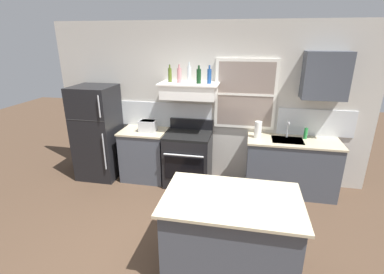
{
  "coord_description": "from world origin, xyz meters",
  "views": [
    {
      "loc": [
        0.68,
        -2.47,
        2.43
      ],
      "look_at": [
        -0.05,
        1.2,
        1.1
      ],
      "focal_mm": 26.18,
      "sensor_mm": 36.0,
      "label": 1
    }
  ],
  "objects": [
    {
      "name": "bottle_olive_oil_square",
      "position": [
        -0.58,
        2.01,
        1.86
      ],
      "size": [
        0.06,
        0.06,
        0.28
      ],
      "color": "#4C601E",
      "rests_on": "range_hood_shelf"
    },
    {
      "name": "bottle_rose_pink",
      "position": [
        -0.41,
        1.95,
        1.87
      ],
      "size": [
        0.07,
        0.07,
        0.29
      ],
      "color": "#C67F84",
      "rests_on": "range_hood_shelf"
    },
    {
      "name": "ground_plane",
      "position": [
        0.0,
        0.0,
        0.0
      ],
      "size": [
        16.0,
        16.0,
        0.0
      ],
      "primitive_type": "plane",
      "color": "#4C3828"
    },
    {
      "name": "back_wall",
      "position": [
        0.03,
        2.23,
        1.35
      ],
      "size": [
        5.4,
        0.11,
        2.7
      ],
      "color": "beige",
      "rests_on": "ground_plane"
    },
    {
      "name": "dish_soap_bottle",
      "position": [
        1.63,
        2.0,
        1.0
      ],
      "size": [
        0.06,
        0.06,
        0.18
      ],
      "primitive_type": "cylinder",
      "color": "#268C3F",
      "rests_on": "counter_right_with_sink"
    },
    {
      "name": "counter_left_of_stove",
      "position": [
        -1.05,
        1.9,
        0.46
      ],
      "size": [
        0.79,
        0.63,
        0.91
      ],
      "color": "#474C56",
      "rests_on": "ground_plane"
    },
    {
      "name": "stove_range",
      "position": [
        -0.25,
        1.86,
        0.46
      ],
      "size": [
        0.76,
        0.69,
        1.09
      ],
      "color": "black",
      "rests_on": "ground_plane"
    },
    {
      "name": "counter_right_with_sink",
      "position": [
        1.45,
        1.9,
        0.46
      ],
      "size": [
        1.43,
        0.63,
        0.91
      ],
      "color": "#474C56",
      "rests_on": "ground_plane"
    },
    {
      "name": "bottle_clear_tall",
      "position": [
        -0.25,
        1.96,
        1.88
      ],
      "size": [
        0.06,
        0.06,
        0.33
      ],
      "color": "silver",
      "rests_on": "range_hood_shelf"
    },
    {
      "name": "refrigerator",
      "position": [
        -1.9,
        1.84,
        0.83
      ],
      "size": [
        0.7,
        0.72,
        1.66
      ],
      "color": "black",
      "rests_on": "ground_plane"
    },
    {
      "name": "bottle_blue_liqueur",
      "position": [
        0.08,
        1.95,
        1.86
      ],
      "size": [
        0.07,
        0.07,
        0.28
      ],
      "color": "#1E478C",
      "rests_on": "range_hood_shelf"
    },
    {
      "name": "range_hood_shelf",
      "position": [
        -0.25,
        1.96,
        1.62
      ],
      "size": [
        0.96,
        0.52,
        0.24
      ],
      "color": "white"
    },
    {
      "name": "bottle_dark_green_wine",
      "position": [
        -0.09,
        1.94,
        1.86
      ],
      "size": [
        0.07,
        0.07,
        0.28
      ],
      "color": "#143819",
      "rests_on": "range_hood_shelf"
    },
    {
      "name": "toaster",
      "position": [
        -0.96,
        1.87,
        1.01
      ],
      "size": [
        0.3,
        0.2,
        0.19
      ],
      "color": "silver",
      "rests_on": "counter_left_of_stove"
    },
    {
      "name": "sink_faucet",
      "position": [
        1.35,
        2.0,
        1.08
      ],
      "size": [
        0.03,
        0.17,
        0.28
      ],
      "color": "silver",
      "rests_on": "counter_right_with_sink"
    },
    {
      "name": "kitchen_island",
      "position": [
        0.6,
        0.01,
        0.46
      ],
      "size": [
        1.4,
        0.9,
        0.91
      ],
      "color": "#474C56",
      "rests_on": "ground_plane"
    },
    {
      "name": "paper_towel_roll",
      "position": [
        0.89,
        1.9,
        1.04
      ],
      "size": [
        0.11,
        0.11,
        0.27
      ],
      "primitive_type": "cylinder",
      "color": "white",
      "rests_on": "counter_right_with_sink"
    },
    {
      "name": "upper_cabinet_right",
      "position": [
        1.8,
        2.04,
        1.9
      ],
      "size": [
        0.64,
        0.32,
        0.7
      ],
      "color": "#474C56"
    }
  ]
}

